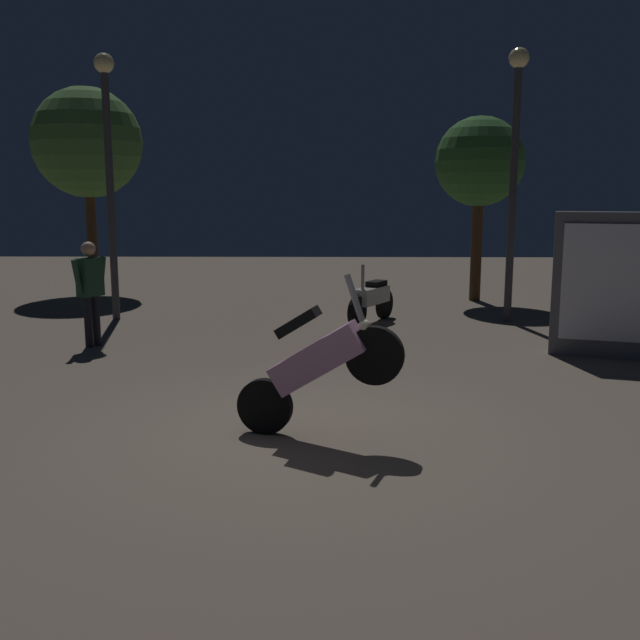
{
  "coord_description": "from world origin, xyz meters",
  "views": [
    {
      "loc": [
        0.31,
        -6.93,
        2.38
      ],
      "look_at": [
        0.18,
        0.86,
        1.0
      ],
      "focal_mm": 40.63,
      "sensor_mm": 36.0,
      "label": 1
    }
  ],
  "objects_px": {
    "streetlamp_near": "(108,153)",
    "person_rider_beside": "(90,285)",
    "kiosk_billboard": "(609,284)",
    "motorcycle_pink_foreground": "(318,364)",
    "streetlamp_far": "(515,151)",
    "motorcycle_white_parked_left": "(372,299)"
  },
  "relations": [
    {
      "from": "streetlamp_near",
      "to": "person_rider_beside",
      "type": "bearing_deg",
      "value": -81.68
    },
    {
      "from": "motorcycle_white_parked_left",
      "to": "streetlamp_near",
      "type": "bearing_deg",
      "value": -63.68
    },
    {
      "from": "person_rider_beside",
      "to": "kiosk_billboard",
      "type": "distance_m",
      "value": 7.81
    },
    {
      "from": "motorcycle_white_parked_left",
      "to": "streetlamp_far",
      "type": "height_order",
      "value": "streetlamp_far"
    },
    {
      "from": "streetlamp_far",
      "to": "kiosk_billboard",
      "type": "xyz_separation_m",
      "value": [
        0.77,
        -2.82,
        -2.06
      ]
    },
    {
      "from": "streetlamp_near",
      "to": "kiosk_billboard",
      "type": "height_order",
      "value": "streetlamp_near"
    },
    {
      "from": "motorcycle_white_parked_left",
      "to": "streetlamp_near",
      "type": "relative_size",
      "value": 0.31
    },
    {
      "from": "motorcycle_white_parked_left",
      "to": "streetlamp_far",
      "type": "bearing_deg",
      "value": 124.85
    },
    {
      "from": "motorcycle_pink_foreground",
      "to": "streetlamp_far",
      "type": "bearing_deg",
      "value": 76.62
    },
    {
      "from": "motorcycle_white_parked_left",
      "to": "streetlamp_near",
      "type": "height_order",
      "value": "streetlamp_near"
    },
    {
      "from": "motorcycle_white_parked_left",
      "to": "motorcycle_pink_foreground",
      "type": "bearing_deg",
      "value": 22.36
    },
    {
      "from": "kiosk_billboard",
      "to": "streetlamp_near",
      "type": "bearing_deg",
      "value": -3.15
    },
    {
      "from": "motorcycle_pink_foreground",
      "to": "motorcycle_white_parked_left",
      "type": "xyz_separation_m",
      "value": [
        0.86,
        6.38,
        -0.31
      ]
    },
    {
      "from": "motorcycle_pink_foreground",
      "to": "kiosk_billboard",
      "type": "relative_size",
      "value": 0.78
    },
    {
      "from": "motorcycle_white_parked_left",
      "to": "streetlamp_far",
      "type": "xyz_separation_m",
      "value": [
        2.55,
        0.21,
        2.67
      ]
    },
    {
      "from": "person_rider_beside",
      "to": "streetlamp_far",
      "type": "bearing_deg",
      "value": 48.57
    },
    {
      "from": "kiosk_billboard",
      "to": "motorcycle_pink_foreground",
      "type": "bearing_deg",
      "value": 58.59
    },
    {
      "from": "person_rider_beside",
      "to": "streetlamp_far",
      "type": "relative_size",
      "value": 0.33
    },
    {
      "from": "streetlamp_near",
      "to": "streetlamp_far",
      "type": "relative_size",
      "value": 0.99
    },
    {
      "from": "person_rider_beside",
      "to": "kiosk_billboard",
      "type": "height_order",
      "value": "kiosk_billboard"
    },
    {
      "from": "streetlamp_far",
      "to": "kiosk_billboard",
      "type": "height_order",
      "value": "streetlamp_far"
    },
    {
      "from": "streetlamp_near",
      "to": "streetlamp_far",
      "type": "height_order",
      "value": "streetlamp_far"
    }
  ]
}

